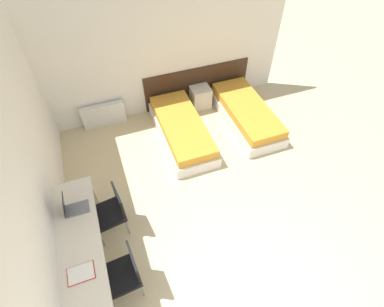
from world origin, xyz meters
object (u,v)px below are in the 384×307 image
Objects in this scene: bed_near_window at (182,130)px; chair_near_notebook at (124,273)px; laptop at (72,207)px; bed_near_door at (246,114)px; chair_near_laptop at (111,211)px; nightstand at (200,97)px.

chair_near_notebook reaches higher than bed_near_window.
laptop reaches higher than bed_near_window.
chair_near_laptop is (-3.10, -1.57, 0.30)m from bed_near_door.
bed_near_window is 1.45m from bed_near_door.
nightstand reaches higher than bed_near_window.
laptop is (-0.46, 0.98, 0.34)m from chair_near_notebook.
bed_near_door is 3.49m from chair_near_laptop.
bed_near_window is 4.16× the size of nightstand.
bed_near_window and bed_near_door have the same top height.
chair_near_notebook reaches higher than nightstand.
bed_near_window is at bearing 52.42° from chair_near_notebook.
laptop is at bearing -139.79° from nightstand.
bed_near_door is 2.28× the size of chair_near_notebook.
laptop is at bearing 110.41° from chair_near_notebook.
chair_near_laptop reaches higher than bed_near_window.
bed_near_window is 2.70m from laptop.
chair_near_notebook is at bearing -64.04° from laptop.
nightstand reaches higher than bed_near_door.
nightstand is at bearing 50.23° from chair_near_notebook.
chair_near_laptop is (-1.65, -1.57, 0.30)m from bed_near_window.
chair_near_laptop reaches higher than bed_near_door.
bed_near_window is at bearing 37.51° from laptop.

